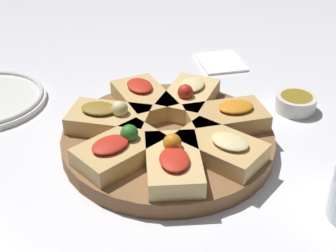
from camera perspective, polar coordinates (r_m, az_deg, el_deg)
ground_plane at (r=0.74m, az=0.00°, el=-2.53°), size 3.00×3.00×0.00m
serving_board at (r=0.74m, az=0.00°, el=-1.72°), size 0.33×0.33×0.03m
focaccia_slice_0 at (r=0.80m, az=2.56°, el=3.59°), size 0.15×0.13×0.05m
focaccia_slice_1 at (r=0.80m, az=-3.03°, el=3.45°), size 0.14×0.11×0.04m
focaccia_slice_2 at (r=0.74m, az=-7.20°, el=0.98°), size 0.11×0.14×0.05m
focaccia_slice_3 at (r=0.67m, az=-5.92°, el=-2.84°), size 0.13×0.14×0.05m
focaccia_slice_4 at (r=0.64m, az=0.65°, el=-4.37°), size 0.13×0.08×0.05m
focaccia_slice_5 at (r=0.68m, az=6.43°, el=-2.63°), size 0.14×0.14×0.04m
focaccia_slice_6 at (r=0.75m, az=7.17°, el=1.10°), size 0.09×0.13×0.04m
napkin_stack at (r=1.02m, az=6.46°, el=7.87°), size 0.11×0.10×0.01m
dipping_bowl at (r=0.86m, az=15.30°, el=2.78°), size 0.07×0.07×0.03m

